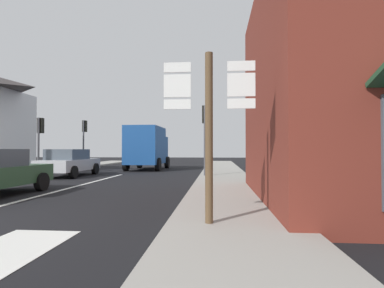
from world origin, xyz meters
name	(u,v)px	position (x,y,z in m)	size (l,w,h in m)	color
ground_plane	(109,178)	(0.00, 10.00, 0.00)	(80.00, 80.00, 0.00)	black
sidewalk_right	(225,182)	(5.88, 8.00, 0.07)	(2.52, 44.00, 0.14)	gray
lane_centre_stripe	(72,188)	(0.00, 6.00, 0.01)	(0.16, 12.00, 0.01)	silver
lane_turn_arrow	(5,252)	(2.54, -1.00, 0.01)	(1.20, 2.20, 0.01)	silver
sedan_far	(69,162)	(-2.51, 10.74, 0.76)	(1.97, 4.20, 1.47)	#B7BABF
delivery_truck	(147,147)	(0.51, 16.31, 1.65)	(2.53, 5.02, 3.05)	#19478C
route_sign_post	(209,124)	(5.39, 0.37, 1.91)	(1.66, 0.14, 3.20)	brown
traffic_light_near_left	(40,132)	(-4.92, 11.89, 2.46)	(0.30, 0.49, 3.33)	#47474C
traffic_light_far_left	(84,133)	(-4.92, 17.83, 2.78)	(0.30, 0.49, 3.75)	#47474C
traffic_light_near_right	(205,124)	(4.92, 10.35, 2.75)	(0.30, 0.49, 3.71)	#47474C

